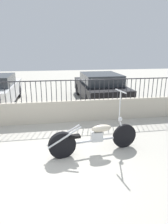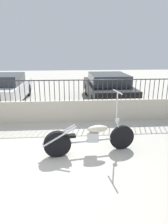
{
  "view_description": "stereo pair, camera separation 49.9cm",
  "coord_description": "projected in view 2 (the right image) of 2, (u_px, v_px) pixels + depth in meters",
  "views": [
    {
      "loc": [
        0.17,
        -3.95,
        2.51
      ],
      "look_at": [
        1.09,
        1.6,
        0.7
      ],
      "focal_mm": 32.0,
      "sensor_mm": 36.0,
      "label": 1
    },
    {
      "loc": [
        0.67,
        -4.01,
        2.51
      ],
      "look_at": [
        1.09,
        1.6,
        0.7
      ],
      "focal_mm": 32.0,
      "sensor_mm": 36.0,
      "label": 2
    }
  ],
  "objects": [
    {
      "name": "ground_plane",
      "position": [
        41.0,
        164.0,
        4.53
      ],
      "size": [
        40.0,
        40.0,
        0.0
      ],
      "primitive_type": "plane",
      "color": "#B7B2A5"
    },
    {
      "name": "fence_railing",
      "position": [
        49.0,
        87.0,
        6.77
      ],
      "size": [
        10.84,
        0.04,
        0.73
      ],
      "color": "#2D2D33",
      "rests_on": "low_wall"
    },
    {
      "name": "car_white",
      "position": [
        6.0,
        88.0,
        9.51
      ],
      "size": [
        1.74,
        4.01,
        1.36
      ],
      "rotation": [
        0.0,
        0.0,
        1.56
      ],
      "color": "black",
      "rests_on": "ground_plane"
    },
    {
      "name": "motorcycle_silver",
      "position": [
        86.0,
        138.0,
        4.89
      ],
      "size": [
        2.33,
        0.63,
        1.54
      ],
      "rotation": [
        0.0,
        0.0,
        0.15
      ],
      "color": "black",
      "rests_on": "ground_plane"
    },
    {
      "name": "low_wall",
      "position": [
        51.0,
        111.0,
        7.03
      ],
      "size": [
        10.84,
        0.18,
        0.76
      ],
      "color": "beige",
      "rests_on": "ground_plane"
    },
    {
      "name": "car_black",
      "position": [
        107.0,
        87.0,
        9.76
      ],
      "size": [
        1.97,
        4.45,
        1.35
      ],
      "rotation": [
        0.0,
        0.0,
        1.59
      ],
      "color": "black",
      "rests_on": "ground_plane"
    }
  ]
}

